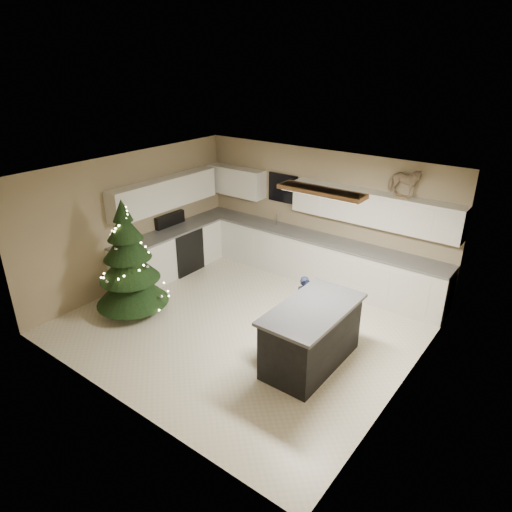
# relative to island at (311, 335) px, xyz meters

# --- Properties ---
(ground_plane) EXTENTS (5.50, 5.50, 0.00)m
(ground_plane) POSITION_rel_island_xyz_m (-1.47, 0.24, -0.48)
(ground_plane) COLOR beige
(room_shell) EXTENTS (5.52, 5.02, 2.61)m
(room_shell) POSITION_rel_island_xyz_m (-1.44, 0.24, 1.27)
(room_shell) COLOR tan
(room_shell) RESTS_ON ground_plane
(cabinetry) EXTENTS (5.50, 3.20, 2.00)m
(cabinetry) POSITION_rel_island_xyz_m (-2.38, 1.89, 0.28)
(cabinetry) COLOR silver
(cabinetry) RESTS_ON ground_plane
(island) EXTENTS (0.90, 1.70, 0.95)m
(island) POSITION_rel_island_xyz_m (0.00, 0.00, 0.00)
(island) COLOR black
(island) RESTS_ON ground_plane
(bar_stool) EXTENTS (0.35, 0.35, 0.68)m
(bar_stool) POSITION_rel_island_xyz_m (-0.52, -0.20, 0.03)
(bar_stool) COLOR olive
(bar_stool) RESTS_ON ground_plane
(christmas_tree) EXTENTS (1.31, 1.27, 2.10)m
(christmas_tree) POSITION_rel_island_xyz_m (-3.32, -0.62, 0.38)
(christmas_tree) COLOR #3F2816
(christmas_tree) RESTS_ON ground_plane
(toddler) EXTENTS (0.39, 0.36, 0.90)m
(toddler) POSITION_rel_island_xyz_m (-0.63, 0.83, -0.03)
(toddler) COLOR #181837
(toddler) RESTS_ON ground_plane
(rocking_horse) EXTENTS (0.59, 0.28, 0.52)m
(rocking_horse) POSITION_rel_island_xyz_m (0.19, 2.57, 1.79)
(rocking_horse) COLOR olive
(rocking_horse) RESTS_ON cabinetry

